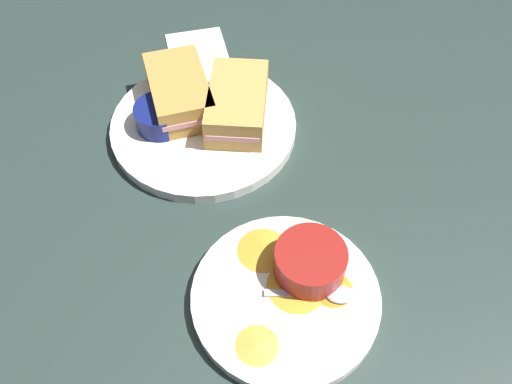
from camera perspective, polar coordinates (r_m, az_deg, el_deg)
The scene contains 11 objects.
ground_plane at distance 77.59cm, azimuth -0.82°, elevation 4.43°, with size 110.00×110.00×3.00cm, color #283833.
plate_sandwich_main at distance 77.72cm, azimuth -5.39°, elevation 6.74°, with size 25.54×25.54×1.60cm, color white.
sandwich_half_near at distance 75.98cm, azimuth -1.94°, elevation 9.06°, with size 13.56×8.18×4.80cm.
sandwich_half_far at distance 78.38cm, azimuth -7.90°, elevation 10.18°, with size 14.75×11.15×4.80cm.
ramekin_dark_sauce at distance 76.35cm, azimuth -9.88°, elevation 7.74°, with size 6.76×6.76×3.21cm.
spoon_by_dark_ramekin at distance 76.00cm, azimuth -5.78°, elevation 6.62°, with size 2.75×9.96×0.80cm.
plate_chips_companion at distance 62.25cm, azimuth 3.05°, elevation -10.82°, with size 20.83×20.83×1.60cm, color white.
ramekin_light_gravy at distance 61.45cm, azimuth 5.60°, elevation -7.09°, with size 8.00×8.00×3.67cm.
spoon_by_gravy_ramekin at distance 61.56cm, azimuth 7.42°, elevation -10.38°, with size 2.20×9.85×0.80cm.
plantain_chip_scatter at distance 61.80cm, azimuth 3.10°, elevation -9.41°, with size 18.76×15.24×0.60cm.
paper_napkin_folded at distance 90.74cm, azimuth -5.99°, elevation 14.15°, with size 11.00×9.00×0.40cm, color white.
Camera 1 is at (51.47, 2.62, 56.51)cm, focal length 38.92 mm.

